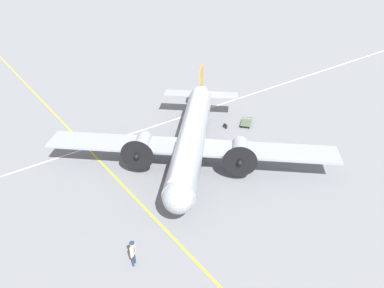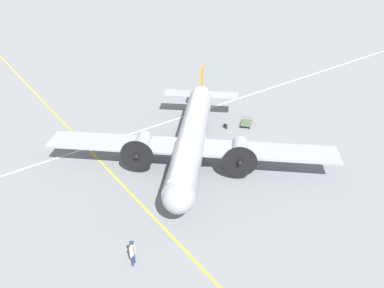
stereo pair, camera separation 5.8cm
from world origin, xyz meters
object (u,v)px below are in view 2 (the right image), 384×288
Objects in this scene: airliner_main at (192,138)px; crew_foreground at (132,251)px; suitcase_near_door at (225,126)px; baggage_cart at (246,123)px.

crew_foreground is at bearing -10.72° from airliner_main.
airliner_main is at bearing -65.88° from suitcase_near_door.
crew_foreground is (7.31, -9.88, -1.25)m from airliner_main.
airliner_main is 9.20m from baggage_cart.
airliner_main reaches higher than baggage_cart.
suitcase_near_door is at bearing 173.03° from crew_foreground.
crew_foreground is 19.34m from suitcase_near_door.
crew_foreground is at bearing -11.68° from baggage_cart.
suitcase_near_door is 2.33m from baggage_cart.
crew_foreground reaches higher than suitcase_near_door.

